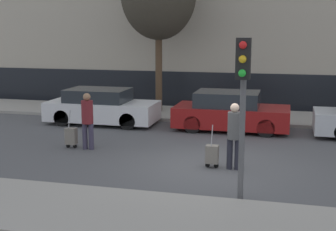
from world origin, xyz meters
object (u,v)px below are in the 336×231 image
(pedestrian_right, at_px, (234,132))
(trolley_right, at_px, (212,154))
(parked_car_1, at_px, (231,112))
(traffic_light, at_px, (243,86))
(trolley_left, at_px, (71,136))
(parked_bicycle, at_px, (236,105))
(parked_car_0, at_px, (102,107))
(pedestrian_left, at_px, (87,118))

(pedestrian_right, bearing_deg, trolley_right, -179.94)
(parked_car_1, distance_m, traffic_light, 7.28)
(parked_car_1, height_order, trolley_left, parked_car_1)
(trolley_left, bearing_deg, trolley_right, -12.14)
(trolley_right, height_order, parked_bicycle, trolley_right)
(parked_car_0, bearing_deg, trolley_left, -81.75)
(parked_car_0, relative_size, pedestrian_right, 2.42)
(parked_car_1, height_order, pedestrian_left, pedestrian_left)
(parked_car_0, height_order, pedestrian_left, pedestrian_left)
(parked_car_0, bearing_deg, parked_bicycle, 27.95)
(parked_bicycle, bearing_deg, parked_car_0, -152.05)
(pedestrian_left, height_order, traffic_light, traffic_light)
(parked_car_0, xyz_separation_m, parked_bicycle, (4.74, 2.52, -0.13))
(pedestrian_right, bearing_deg, traffic_light, -79.20)
(pedestrian_left, xyz_separation_m, traffic_light, (4.79, -3.23, 1.45))
(pedestrian_left, bearing_deg, parked_car_0, 107.44)
(pedestrian_left, bearing_deg, pedestrian_right, -11.10)
(parked_car_0, relative_size, pedestrian_left, 2.45)
(parked_car_1, bearing_deg, traffic_light, -81.45)
(parked_car_0, height_order, pedestrian_right, pedestrian_right)
(parked_car_1, height_order, parked_bicycle, parked_car_1)
(traffic_light, bearing_deg, parked_car_0, 130.41)
(parked_car_0, height_order, traffic_light, traffic_light)
(parked_car_0, height_order, trolley_right, parked_car_0)
(pedestrian_left, distance_m, trolley_left, 0.81)
(parked_car_1, bearing_deg, pedestrian_left, -134.91)
(pedestrian_left, height_order, trolley_left, pedestrian_left)
(trolley_right, bearing_deg, pedestrian_left, 166.32)
(traffic_light, distance_m, parked_bicycle, 9.68)
(parked_car_1, bearing_deg, trolley_left, -138.89)
(parked_car_0, distance_m, pedestrian_right, 7.18)
(trolley_left, bearing_deg, parked_car_1, 41.11)
(pedestrian_left, bearing_deg, parked_bicycle, 60.44)
(trolley_right, distance_m, parked_bicycle, 7.13)
(parked_car_1, relative_size, trolley_left, 3.46)
(parked_car_0, xyz_separation_m, pedestrian_left, (1.08, -3.67, 0.33))
(pedestrian_left, relative_size, trolley_right, 1.49)
(pedestrian_left, height_order, parked_bicycle, pedestrian_left)
(pedestrian_left, xyz_separation_m, pedestrian_right, (4.40, -0.95, 0.01))
(parked_car_0, bearing_deg, parked_car_1, 0.99)
(trolley_right, bearing_deg, parked_car_1, 91.30)
(parked_bicycle, bearing_deg, parked_car_1, -88.01)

